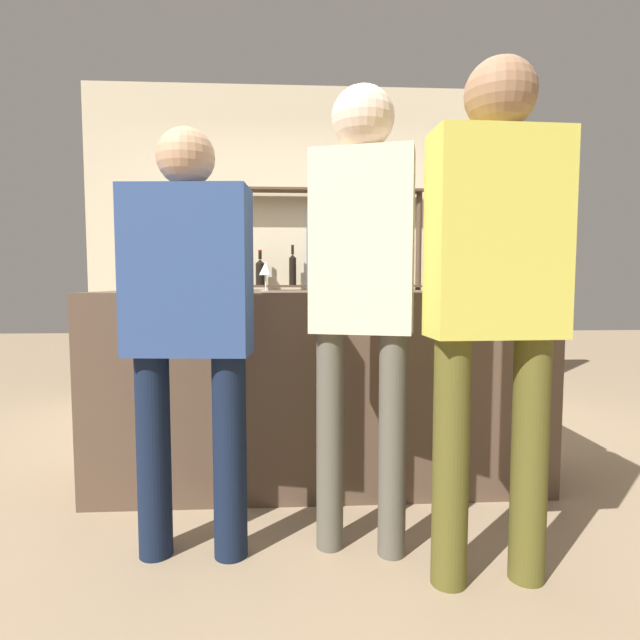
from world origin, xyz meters
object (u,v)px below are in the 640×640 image
at_px(wine_glass, 266,269).
at_px(counter_bottle_1, 363,262).
at_px(customer_left, 189,312).
at_px(customer_right, 495,280).
at_px(counter_bottle_2, 469,269).
at_px(counter_bottle_3, 151,267).
at_px(cork_jar, 442,279).
at_px(customer_center, 362,275).
at_px(ice_bucket, 199,272).
at_px(counter_bottle_0, 387,269).
at_px(server_behind_counter, 338,279).

bearing_deg(wine_glass, counter_bottle_1, -38.92).
height_order(customer_left, customer_right, customer_right).
height_order(counter_bottle_2, counter_bottle_3, counter_bottle_3).
bearing_deg(counter_bottle_2, wine_glass, -179.49).
bearing_deg(cork_jar, counter_bottle_2, -21.09).
height_order(counter_bottle_1, counter_bottle_3, counter_bottle_1).
bearing_deg(customer_center, counter_bottle_1, 7.62).
height_order(ice_bucket, cork_jar, ice_bucket).
height_order(counter_bottle_1, ice_bucket, counter_bottle_1).
relative_size(counter_bottle_0, ice_bucket, 1.36).
height_order(cork_jar, server_behind_counter, server_behind_counter).
bearing_deg(cork_jar, counter_bottle_0, -155.05).
bearing_deg(ice_bucket, counter_bottle_0, -5.92).
height_order(customer_center, customer_right, customer_right).
bearing_deg(counter_bottle_2, ice_bucket, -179.96).
bearing_deg(counter_bottle_0, customer_left, -138.78).
bearing_deg(ice_bucket, wine_glass, -1.42).
height_order(counter_bottle_1, wine_glass, counter_bottle_1).
relative_size(wine_glass, customer_right, 0.09).
relative_size(ice_bucket, cork_jar, 1.68).
distance_m(counter_bottle_1, counter_bottle_3, 1.06).
xyz_separation_m(counter_bottle_0, ice_bucket, (-1.03, 0.11, -0.01)).
distance_m(cork_jar, server_behind_counter, 0.90).
distance_m(counter_bottle_0, counter_bottle_1, 0.35).
relative_size(wine_glass, cork_jar, 1.19).
bearing_deg(customer_right, customer_center, 59.65).
xyz_separation_m(counter_bottle_0, customer_left, (-0.91, -0.80, -0.19)).
xyz_separation_m(server_behind_counter, customer_center, (-0.06, -1.69, 0.00)).
bearing_deg(ice_bucket, counter_bottle_3, -126.46).
relative_size(counter_bottle_1, server_behind_counter, 0.20).
bearing_deg(counter_bottle_2, customer_center, -129.32).
xyz_separation_m(counter_bottle_3, customer_right, (1.40, -0.88, -0.07)).
bearing_deg(cork_jar, counter_bottle_1, -138.93).
xyz_separation_m(counter_bottle_3, server_behind_counter, (1.04, 1.04, -0.05)).
xyz_separation_m(counter_bottle_3, ice_bucket, (0.19, 0.26, -0.02)).
relative_size(counter_bottle_2, counter_bottle_3, 0.93).
distance_m(counter_bottle_3, cork_jar, 1.61).
bearing_deg(counter_bottle_2, server_behind_counter, 131.11).
bearing_deg(counter_bottle_1, wine_glass, 141.08).
height_order(counter_bottle_0, customer_center, customer_center).
relative_size(counter_bottle_1, counter_bottle_3, 1.10).
bearing_deg(counter_bottle_1, counter_bottle_3, 172.00).
distance_m(counter_bottle_0, customer_center, 0.84).
height_order(counter_bottle_0, wine_glass, counter_bottle_0).
height_order(counter_bottle_0, counter_bottle_3, counter_bottle_3).
height_order(counter_bottle_3, cork_jar, counter_bottle_3).
bearing_deg(counter_bottle_2, counter_bottle_3, -171.44).
relative_size(counter_bottle_3, ice_bucket, 1.45).
bearing_deg(counter_bottle_3, customer_left, -64.16).
distance_m(customer_center, customer_left, 0.67).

